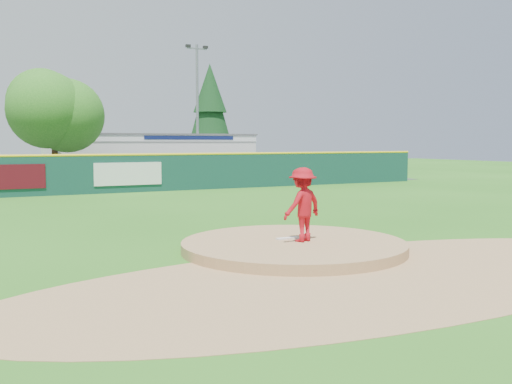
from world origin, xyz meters
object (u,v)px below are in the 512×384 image
van (197,172)px  conifer_tree (210,110)px  light_pole_right (197,104)px  pitcher (302,205)px  pool_building_grp (148,155)px  deciduous_tree (53,111)px

van → conifer_tree: size_ratio=0.58×
conifer_tree → light_pole_right: (-4.00, -7.00, 0.00)m
pitcher → van: 23.10m
pool_building_grp → deciduous_tree: (-8.00, -6.99, 2.89)m
pool_building_grp → conifer_tree: conifer_tree is taller
van → light_pole_right: (2.79, 6.85, 4.76)m
pool_building_grp → light_pole_right: bearing=-44.9°
pool_building_grp → conifer_tree: bearing=29.8°
deciduous_tree → light_pole_right: bearing=20.0°
pool_building_grp → light_pole_right: (3.00, -2.99, 3.88)m
conifer_tree → light_pole_right: 8.06m
van → pool_building_grp: pool_building_grp is taller
pitcher → light_pole_right: 30.76m
conifer_tree → light_pole_right: size_ratio=0.95×
van → pool_building_grp: (-0.21, 9.84, 0.88)m
deciduous_tree → conifer_tree: bearing=36.3°
pool_building_grp → light_pole_right: 5.75m
deciduous_tree → pool_building_grp: bearing=41.2°
van → conifer_tree: conifer_tree is taller
pool_building_grp → deciduous_tree: deciduous_tree is taller
van → conifer_tree: 16.14m
pitcher → light_pole_right: light_pole_right is taller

